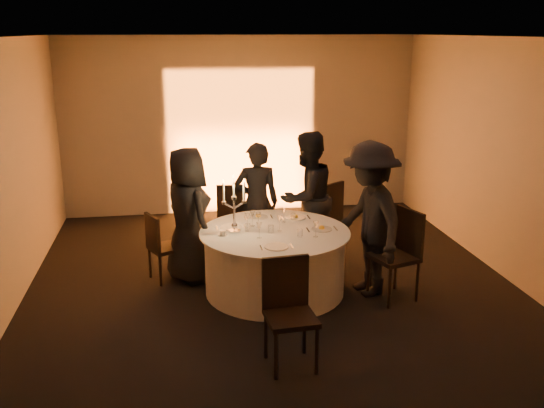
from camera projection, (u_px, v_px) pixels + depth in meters
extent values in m
plane|color=black|center=(275.00, 291.00, 7.42)|extent=(7.00, 7.00, 0.00)
plane|color=silver|center=(275.00, 37.00, 6.59)|extent=(7.00, 7.00, 0.00)
plane|color=#A9A59D|center=(241.00, 126.00, 10.32)|extent=(7.00, 0.00, 7.00)
plane|color=#A9A59D|center=(371.00, 299.00, 3.69)|extent=(7.00, 0.00, 7.00)
plane|color=#A9A59D|center=(1.00, 182.00, 6.54)|extent=(0.00, 7.00, 7.00)
plane|color=#A9A59D|center=(514.00, 163.00, 7.47)|extent=(0.00, 7.00, 7.00)
cube|color=black|center=(244.00, 212.00, 10.44)|extent=(0.25, 0.12, 0.10)
cylinder|color=black|center=(275.00, 290.00, 7.42)|extent=(0.60, 0.60, 0.03)
cylinder|color=black|center=(275.00, 262.00, 7.32)|extent=(0.20, 0.20, 0.75)
cylinder|color=white|center=(275.00, 262.00, 7.32)|extent=(1.68, 1.68, 0.75)
cylinder|color=white|center=(275.00, 232.00, 7.21)|extent=(1.80, 1.80, 0.02)
cube|color=black|center=(166.00, 248.00, 7.66)|extent=(0.51, 0.51, 0.05)
cube|color=black|center=(152.00, 233.00, 7.50)|extent=(0.20, 0.37, 0.44)
cylinder|color=black|center=(185.00, 265.00, 7.68)|extent=(0.04, 0.04, 0.41)
cylinder|color=black|center=(174.00, 257.00, 7.94)|extent=(0.04, 0.04, 0.41)
cylinder|color=black|center=(160.00, 271.00, 7.50)|extent=(0.04, 0.04, 0.41)
cylinder|color=black|center=(150.00, 262.00, 7.76)|extent=(0.04, 0.04, 0.41)
cube|color=black|center=(233.00, 214.00, 8.95)|extent=(0.48, 0.48, 0.05)
cube|color=black|center=(231.00, 201.00, 8.70)|extent=(0.41, 0.11, 0.47)
cylinder|color=black|center=(245.00, 225.00, 9.18)|extent=(0.04, 0.04, 0.44)
cylinder|color=black|center=(222.00, 225.00, 9.19)|extent=(0.04, 0.04, 0.44)
cylinder|color=black|center=(244.00, 233.00, 8.84)|extent=(0.04, 0.04, 0.44)
cylinder|color=black|center=(220.00, 233.00, 8.85)|extent=(0.04, 0.04, 0.44)
cube|color=black|center=(321.00, 218.00, 8.62)|extent=(0.63, 0.63, 0.05)
cube|color=black|center=(332.00, 202.00, 8.40)|extent=(0.40, 0.29, 0.52)
cylinder|color=black|center=(319.00, 229.00, 8.96)|extent=(0.04, 0.04, 0.49)
cylinder|color=black|center=(301.00, 235.00, 8.70)|extent=(0.04, 0.04, 0.49)
cylinder|color=black|center=(339.00, 235.00, 8.69)|extent=(0.04, 0.04, 0.49)
cylinder|color=black|center=(321.00, 241.00, 8.43)|extent=(0.04, 0.04, 0.49)
cube|color=black|center=(394.00, 258.00, 7.08)|extent=(0.59, 0.59, 0.05)
cube|color=black|center=(410.00, 231.00, 7.09)|extent=(0.18, 0.46, 0.54)
cylinder|color=black|center=(368.00, 276.00, 7.23)|extent=(0.04, 0.04, 0.50)
cylinder|color=black|center=(390.00, 288.00, 6.89)|extent=(0.04, 0.04, 0.50)
cylinder|color=black|center=(395.00, 270.00, 7.41)|extent=(0.04, 0.04, 0.50)
cylinder|color=black|center=(417.00, 281.00, 7.06)|extent=(0.04, 0.04, 0.50)
cube|color=black|center=(291.00, 318.00, 5.63)|extent=(0.49, 0.49, 0.05)
cube|color=black|center=(285.00, 282.00, 5.74)|extent=(0.45, 0.08, 0.52)
cylinder|color=black|center=(276.00, 356.00, 5.47)|extent=(0.04, 0.04, 0.49)
cylinder|color=black|center=(317.00, 350.00, 5.56)|extent=(0.04, 0.04, 0.49)
cylinder|color=black|center=(266.00, 335.00, 5.84)|extent=(0.04, 0.04, 0.49)
cylinder|color=black|center=(304.00, 331.00, 5.93)|extent=(0.04, 0.04, 0.49)
imported|color=black|center=(188.00, 215.00, 7.53)|extent=(0.87, 0.99, 1.71)
imported|color=black|center=(257.00, 203.00, 8.19)|extent=(0.63, 0.43, 1.65)
imported|color=black|center=(307.00, 198.00, 8.16)|extent=(1.10, 1.04, 1.80)
imported|color=black|center=(369.00, 219.00, 7.14)|extent=(0.90, 1.31, 1.86)
cylinder|color=silver|center=(231.00, 227.00, 7.32)|extent=(0.27, 0.27, 0.01)
cube|color=#BCBCC1|center=(217.00, 228.00, 7.30)|extent=(0.01, 0.17, 0.01)
cube|color=#BCBCC1|center=(245.00, 227.00, 7.35)|extent=(0.02, 0.17, 0.01)
cylinder|color=silver|center=(258.00, 217.00, 7.72)|extent=(0.24, 0.24, 0.01)
cube|color=#BCBCC1|center=(245.00, 218.00, 7.70)|extent=(0.02, 0.17, 0.01)
cube|color=#BCBCC1|center=(271.00, 217.00, 7.75)|extent=(0.01, 0.17, 0.01)
sphere|color=yellow|center=(258.00, 214.00, 7.71)|extent=(0.07, 0.07, 0.07)
cylinder|color=silver|center=(296.00, 218.00, 7.70)|extent=(0.26, 0.26, 0.01)
cube|color=#BCBCC1|center=(282.00, 218.00, 7.67)|extent=(0.02, 0.17, 0.01)
cube|color=#BCBCC1|center=(309.00, 217.00, 7.73)|extent=(0.01, 0.17, 0.01)
sphere|color=yellow|center=(296.00, 215.00, 7.69)|extent=(0.07, 0.07, 0.07)
cylinder|color=silver|center=(322.00, 229.00, 7.26)|extent=(0.25, 0.25, 0.01)
cube|color=#BCBCC1|center=(308.00, 230.00, 7.23)|extent=(0.02, 0.17, 0.01)
cube|color=#BCBCC1|center=(335.00, 228.00, 7.29)|extent=(0.01, 0.17, 0.01)
sphere|color=yellow|center=(322.00, 226.00, 7.25)|extent=(0.07, 0.07, 0.07)
cylinder|color=silver|center=(276.00, 247.00, 6.67)|extent=(0.27, 0.27, 0.01)
cube|color=#BCBCC1|center=(261.00, 248.00, 6.64)|extent=(0.02, 0.17, 0.01)
cube|color=#BCBCC1|center=(292.00, 246.00, 6.69)|extent=(0.01, 0.17, 0.01)
cylinder|color=silver|center=(223.00, 235.00, 7.05)|extent=(0.11, 0.11, 0.01)
cylinder|color=silver|center=(223.00, 232.00, 7.04)|extent=(0.07, 0.07, 0.06)
cylinder|color=silver|center=(235.00, 231.00, 7.18)|extent=(0.14, 0.14, 0.02)
sphere|color=silver|center=(234.00, 226.00, 7.16)|extent=(0.08, 0.08, 0.08)
cylinder|color=silver|center=(234.00, 214.00, 7.12)|extent=(0.03, 0.03, 0.37)
cylinder|color=silver|center=(234.00, 198.00, 7.07)|extent=(0.06, 0.06, 0.03)
cylinder|color=white|center=(234.00, 188.00, 7.03)|extent=(0.02, 0.02, 0.24)
cone|color=orange|center=(234.00, 176.00, 6.99)|extent=(0.02, 0.02, 0.04)
cylinder|color=silver|center=(229.00, 206.00, 7.08)|extent=(0.13, 0.02, 0.09)
cylinder|color=silver|center=(224.00, 203.00, 7.06)|extent=(0.06, 0.06, 0.03)
cylinder|color=white|center=(224.00, 192.00, 7.03)|extent=(0.02, 0.02, 0.24)
cone|color=orange|center=(223.00, 181.00, 6.99)|extent=(0.02, 0.02, 0.04)
cylinder|color=silver|center=(239.00, 205.00, 7.10)|extent=(0.13, 0.02, 0.09)
cylinder|color=silver|center=(244.00, 202.00, 7.10)|extent=(0.06, 0.06, 0.03)
cylinder|color=white|center=(244.00, 192.00, 7.06)|extent=(0.02, 0.02, 0.24)
cone|color=orange|center=(244.00, 180.00, 7.03)|extent=(0.02, 0.02, 0.04)
cylinder|color=white|center=(253.00, 226.00, 7.39)|extent=(0.06, 0.06, 0.01)
cylinder|color=white|center=(253.00, 222.00, 7.38)|extent=(0.01, 0.01, 0.10)
cone|color=white|center=(252.00, 215.00, 7.35)|extent=(0.07, 0.07, 0.09)
cylinder|color=white|center=(258.00, 228.00, 7.33)|extent=(0.06, 0.06, 0.01)
cylinder|color=white|center=(258.00, 223.00, 7.32)|extent=(0.01, 0.01, 0.10)
cone|color=white|center=(258.00, 216.00, 7.29)|extent=(0.07, 0.07, 0.09)
cylinder|color=white|center=(259.00, 238.00, 6.96)|extent=(0.06, 0.06, 0.01)
cylinder|color=white|center=(259.00, 234.00, 6.95)|extent=(0.01, 0.01, 0.10)
cone|color=white|center=(259.00, 226.00, 6.93)|extent=(0.07, 0.07, 0.09)
cylinder|color=white|center=(316.00, 237.00, 7.00)|extent=(0.06, 0.06, 0.01)
cylinder|color=white|center=(316.00, 233.00, 6.99)|extent=(0.01, 0.01, 0.10)
cone|color=white|center=(316.00, 225.00, 6.96)|extent=(0.07, 0.07, 0.09)
cylinder|color=white|center=(280.00, 231.00, 7.21)|extent=(0.06, 0.06, 0.01)
cylinder|color=white|center=(280.00, 227.00, 7.20)|extent=(0.01, 0.01, 0.10)
cone|color=white|center=(280.00, 219.00, 7.17)|extent=(0.07, 0.07, 0.09)
cylinder|color=white|center=(284.00, 222.00, 7.54)|extent=(0.06, 0.06, 0.01)
cylinder|color=white|center=(284.00, 218.00, 7.53)|extent=(0.01, 0.01, 0.10)
cone|color=white|center=(284.00, 211.00, 7.50)|extent=(0.07, 0.07, 0.09)
cylinder|color=white|center=(248.00, 228.00, 7.30)|extent=(0.06, 0.06, 0.01)
cylinder|color=white|center=(248.00, 224.00, 7.29)|extent=(0.01, 0.01, 0.10)
cone|color=white|center=(247.00, 217.00, 7.26)|extent=(0.07, 0.07, 0.09)
cylinder|color=white|center=(271.00, 229.00, 7.15)|extent=(0.07, 0.07, 0.09)
cylinder|color=white|center=(248.00, 227.00, 7.20)|extent=(0.07, 0.07, 0.09)
cylinder|color=white|center=(300.00, 233.00, 7.00)|extent=(0.07, 0.07, 0.09)
cylinder|color=white|center=(293.00, 217.00, 7.60)|extent=(0.07, 0.07, 0.09)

